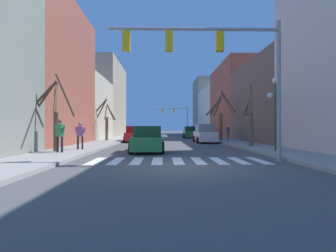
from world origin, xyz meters
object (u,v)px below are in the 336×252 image
Objects in this scene: pedestrian_on_right_sidewalk at (80,133)px; street_tree_right_mid at (54,114)px; car_parked_left_mid at (191,133)px; street_tree_left_far at (220,117)px; pedestrian_near_right_corner at (60,133)px; car_driving_away_lane at (136,134)px; car_parked_left_near at (148,140)px; pedestrian_on_left_sidewalk at (228,131)px; car_driving_toward_lane at (142,133)px; street_lamp_right_corner at (275,99)px; car_parked_left_far at (205,134)px; traffic_signal_near at (215,56)px; traffic_signal_far at (176,114)px; street_tree_left_mid at (250,118)px; street_tree_left_near at (105,120)px.

street_tree_right_mid reaches higher than pedestrian_on_right_sidewalk.
street_tree_left_far is (2.27, -8.96, 1.90)m from car_parked_left_mid.
pedestrian_on_right_sidewalk is 0.38× the size of street_tree_right_mid.
pedestrian_near_right_corner reaches higher than pedestrian_on_right_sidewalk.
pedestrian_near_right_corner reaches higher than car_driving_away_lane.
pedestrian_on_left_sidewalk is at bearing 145.84° from car_parked_left_near.
car_parked_left_near is at bearing -179.83° from pedestrian_on_right_sidewalk.
car_driving_toward_lane is 8.43m from car_driving_away_lane.
car_parked_left_far is (-2.28, 10.96, -2.30)m from street_lamp_right_corner.
car_driving_away_lane is at bearing -179.81° from car_driving_toward_lane.
street_tree_left_far is (11.87, 14.63, 1.48)m from pedestrian_near_right_corner.
traffic_signal_near is at bearing 10.66° from pedestrian_on_left_sidewalk.
car_parked_left_mid is 7.16m from car_driving_toward_lane.
car_parked_left_near is 11.63m from car_driving_away_lane.
car_parked_left_near is 11.10m from car_parked_left_far.
street_lamp_right_corner is at bearing 0.81° from street_tree_right_mid.
car_driving_toward_lane is (-5.55, -17.03, -3.61)m from traffic_signal_far.
car_driving_toward_lane is (-6.91, -1.86, -0.06)m from car_parked_left_mid.
car_parked_left_far is at bearing 74.89° from pedestrian_near_right_corner.
street_tree_left_mid is (2.06, -7.30, 1.29)m from car_parked_left_far.
traffic_signal_far is at bearing 5.13° from car_parked_left_mid.
car_parked_left_near is 0.82× the size of street_tree_left_far.
car_driving_toward_lane is 2.53× the size of pedestrian_on_right_sidewalk.
street_lamp_right_corner is 2.55× the size of pedestrian_on_right_sidewalk.
street_tree_left_near is (-3.23, 0.18, 1.54)m from car_driving_away_lane.
traffic_signal_near reaches higher than street_lamp_right_corner.
car_driving_toward_lane is 21.90m from pedestrian_near_right_corner.
car_parked_left_far is (5.09, 9.87, 0.11)m from car_parked_left_near.
street_tree_right_mid is (-10.26, -11.14, 1.39)m from car_parked_left_far.
pedestrian_on_right_sidewalk is at bearing 136.02° from car_parked_left_far.
car_parked_left_near is 13.94m from pedestrian_on_left_sidewalk.
pedestrian_on_right_sidewalk is at bearing 146.12° from traffic_signal_near.
pedestrian_on_left_sidewalk is at bearing -164.49° from car_parked_left_mid.
pedestrian_on_right_sidewalk reaches higher than car_parked_left_mid.
pedestrian_on_left_sidewalk is at bearing 73.96° from traffic_signal_near.
pedestrian_near_right_corner reaches higher than car_parked_left_far.
car_parked_left_far is 1.15× the size of car_driving_toward_lane.
street_tree_right_mid is at bearing 171.29° from car_driving_toward_lane.
pedestrian_on_left_sidewalk is (12.44, 13.36, -0.10)m from pedestrian_near_right_corner.
car_parked_left_near is at bearing -160.29° from street_tree_left_mid.
pedestrian_on_right_sidewalk is (-7.35, 4.93, -3.46)m from traffic_signal_near.
car_driving_away_lane is at bearing 146.21° from car_parked_left_mid.
street_tree_left_far is at bearing -128.63° from pedestrian_on_right_sidewalk.
car_parked_left_far is 1.09× the size of street_tree_left_near.
pedestrian_on_left_sidewalk is at bearing -89.71° from car_driving_away_lane.
traffic_signal_near is 8.95m from pedestrian_near_right_corner.
car_driving_away_lane is at bearing 135.43° from street_tree_left_mid.
car_parked_left_far is 3.21m from pedestrian_on_left_sidewalk.
street_lamp_right_corner is (3.75, -38.03, -1.19)m from traffic_signal_far.
pedestrian_on_left_sidewalk is 0.37× the size of street_tree_left_near.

